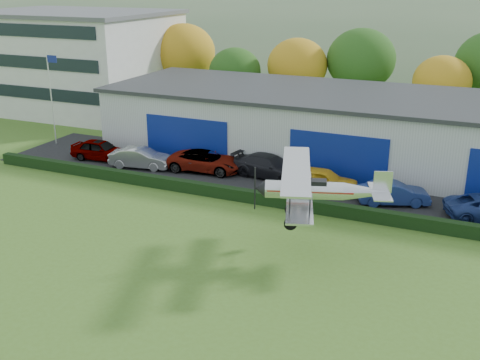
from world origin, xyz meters
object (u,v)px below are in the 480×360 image
at_px(office_block, 74,60).
at_px(car_4, 323,180).
at_px(car_1, 141,158).
at_px(car_5, 393,193).
at_px(car_0, 100,150).
at_px(car_2, 205,161).
at_px(biplane, 316,189).
at_px(flagpole, 51,90).
at_px(hangar, 357,128).
at_px(car_3, 270,166).

xyz_separation_m(office_block, car_4, (32.57, -15.13, -4.34)).
relative_size(office_block, car_1, 4.36).
relative_size(car_4, car_5, 1.07).
relative_size(car_0, car_5, 1.05).
xyz_separation_m(car_2, biplane, (11.17, -9.31, 2.65)).
xyz_separation_m(office_block, flagpole, (8.12, -13.00, -0.43)).
distance_m(car_0, car_5, 22.96).
bearing_deg(hangar, car_3, -124.70).
height_order(car_0, car_5, car_0).
xyz_separation_m(hangar, car_2, (-9.66, -7.40, -1.83)).
bearing_deg(car_0, biplane, -117.20).
height_order(hangar, car_5, hangar).
bearing_deg(flagpole, car_5, -5.00).
bearing_deg(office_block, biplane, -34.52).
relative_size(flagpole, car_0, 1.68).
xyz_separation_m(flagpole, car_2, (15.23, -1.42, -3.96)).
bearing_deg(car_3, flagpole, 96.87).
bearing_deg(biplane, car_2, 122.25).
bearing_deg(car_3, car_0, 104.99).
bearing_deg(car_4, car_2, 83.17).
bearing_deg(office_block, car_3, -26.09).
distance_m(hangar, car_1, 17.04).
bearing_deg(car_4, car_3, 70.84).
bearing_deg(flagpole, car_3, -2.40).
xyz_separation_m(hangar, office_block, (-33.00, 7.02, 2.56)).
xyz_separation_m(car_1, car_5, (18.93, 0.12, -0.03)).
bearing_deg(car_2, car_3, -89.32).
height_order(hangar, car_4, hangar).
xyz_separation_m(car_0, car_3, (13.87, 1.39, 0.01)).
xyz_separation_m(hangar, biplane, (1.51, -16.72, 0.82)).
bearing_deg(biplane, car_1, 135.43).
bearing_deg(biplane, car_3, 104.28).
xyz_separation_m(office_block, biplane, (34.51, -23.74, -1.74)).
height_order(hangar, car_0, hangar).
distance_m(hangar, biplane, 16.80).
height_order(flagpole, car_1, flagpole).
relative_size(car_0, car_2, 0.85).
bearing_deg(car_2, car_4, -100.43).
relative_size(car_1, car_2, 0.85).
bearing_deg(hangar, flagpole, -166.49).
relative_size(hangar, car_0, 8.54).
relative_size(office_block, car_3, 3.64).
bearing_deg(car_0, flagpole, 66.16).
distance_m(office_block, car_5, 40.71).
bearing_deg(car_3, hangar, -25.44).
height_order(car_1, car_3, car_3).
bearing_deg(office_block, car_5, -22.61).
xyz_separation_m(flagpole, car_3, (20.16, -0.84, -3.91)).
distance_m(office_block, biplane, 41.92).
relative_size(car_2, car_3, 0.98).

